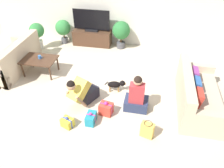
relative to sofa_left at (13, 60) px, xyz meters
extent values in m
plane|color=beige|center=(2.42, -0.42, -0.30)|extent=(16.00, 16.00, 0.00)
cube|color=beige|center=(2.42, 2.21, 1.00)|extent=(8.40, 0.06, 2.60)
cube|color=#C6B293|center=(-0.06, 0.00, -0.09)|extent=(0.85, 1.88, 0.41)
cube|color=#C6B293|center=(0.27, 0.00, 0.32)|extent=(0.20, 1.88, 0.42)
cube|color=#C6B293|center=(-0.06, 0.86, 0.00)|extent=(0.85, 0.16, 0.59)
cube|color=#3366AD|center=(0.07, 0.41, 0.26)|extent=(0.18, 0.34, 0.32)
cube|color=#288E6B|center=(0.07, 0.00, 0.26)|extent=(0.18, 0.34, 0.32)
cube|color=#9E4293|center=(0.07, -0.41, 0.26)|extent=(0.18, 0.34, 0.32)
cube|color=#C6B293|center=(4.89, -0.65, -0.09)|extent=(0.85, 1.88, 0.41)
cube|color=#C6B293|center=(4.57, -0.65, 0.32)|extent=(0.20, 1.88, 0.42)
cube|color=#C6B293|center=(4.89, -1.51, 0.00)|extent=(0.85, 0.16, 0.59)
cube|color=#C6B293|center=(4.89, 0.21, 0.00)|extent=(0.85, 0.16, 0.59)
cube|color=red|center=(4.77, -1.06, 0.26)|extent=(0.18, 0.34, 0.32)
cube|color=#3366AD|center=(4.77, -0.65, 0.26)|extent=(0.18, 0.34, 0.32)
cube|color=#9E4293|center=(4.77, -0.24, 0.26)|extent=(0.18, 0.34, 0.32)
cube|color=#472D1E|center=(0.85, -0.07, 0.14)|extent=(0.90, 0.63, 0.03)
cylinder|color=#472D1E|center=(0.46, -0.32, -0.09)|extent=(0.04, 0.04, 0.42)
cylinder|color=#472D1E|center=(1.23, -0.32, -0.09)|extent=(0.04, 0.04, 0.42)
cylinder|color=#472D1E|center=(0.46, 0.19, -0.09)|extent=(0.04, 0.04, 0.42)
cylinder|color=#472D1E|center=(1.23, 0.19, -0.09)|extent=(0.04, 0.04, 0.42)
cube|color=#472D1E|center=(1.77, 1.91, -0.05)|extent=(1.27, 0.44, 0.49)
cube|color=black|center=(1.77, 1.91, 0.22)|extent=(0.42, 0.20, 0.05)
cube|color=black|center=(1.77, 1.91, 0.57)|extent=(1.19, 0.03, 0.65)
cylinder|color=#4C4C51|center=(2.75, 1.86, -0.20)|extent=(0.27, 0.27, 0.20)
cylinder|color=brown|center=(2.75, 1.86, -0.01)|extent=(0.05, 0.05, 0.17)
sphere|color=#286B33|center=(2.75, 1.86, 0.32)|extent=(0.57, 0.57, 0.57)
cylinder|color=#4C4C51|center=(0.79, 1.86, -0.20)|extent=(0.23, 0.23, 0.18)
cylinder|color=brown|center=(0.79, 1.86, -0.04)|extent=(0.04, 0.04, 0.15)
sphere|color=#337F3D|center=(0.79, 1.86, 0.25)|extent=(0.50, 0.50, 0.50)
cylinder|color=beige|center=(0.14, 1.29, -0.15)|extent=(0.22, 0.22, 0.30)
cylinder|color=brown|center=(0.14, 1.29, 0.07)|extent=(0.04, 0.04, 0.14)
sphere|color=#337F3D|center=(0.14, 1.29, 0.34)|extent=(0.46, 0.46, 0.46)
cube|color=#23232D|center=(2.43, -0.86, -0.16)|extent=(0.45, 0.52, 0.28)
cube|color=gold|center=(2.30, -1.13, 0.15)|extent=(0.52, 0.61, 0.48)
sphere|color=tan|center=(2.21, -1.30, 0.37)|extent=(0.19, 0.19, 0.19)
sphere|color=black|center=(2.21, -1.30, 0.41)|extent=(0.18, 0.18, 0.18)
cylinder|color=tan|center=(2.13, -1.15, -0.04)|extent=(0.18, 0.28, 0.43)
cylinder|color=tan|center=(2.38, -1.28, -0.04)|extent=(0.18, 0.28, 0.43)
cube|color=#283351|center=(3.55, -0.96, -0.18)|extent=(0.53, 0.41, 0.24)
cube|color=#AD3338|center=(3.55, -1.02, 0.17)|extent=(0.32, 0.20, 0.45)
sphere|color=tan|center=(3.55, -1.01, 0.48)|extent=(0.19, 0.19, 0.19)
sphere|color=black|center=(3.55, -1.02, 0.51)|extent=(0.17, 0.17, 0.17)
cylinder|color=tan|center=(3.68, -0.82, 0.10)|extent=(0.06, 0.26, 0.06)
cylinder|color=tan|center=(3.43, -0.82, 0.10)|extent=(0.06, 0.26, 0.06)
ellipsoid|color=black|center=(2.96, -0.46, -0.11)|extent=(0.35, 0.20, 0.17)
sphere|color=black|center=(3.16, -0.42, -0.06)|extent=(0.14, 0.14, 0.14)
sphere|color=olive|center=(3.21, -0.42, -0.08)|extent=(0.06, 0.06, 0.06)
cylinder|color=black|center=(2.77, -0.49, -0.07)|extent=(0.10, 0.04, 0.10)
cylinder|color=olive|center=(3.07, -0.48, -0.24)|extent=(0.04, 0.04, 0.11)
cylinder|color=olive|center=(3.06, -0.40, -0.24)|extent=(0.04, 0.04, 0.11)
cylinder|color=olive|center=(2.86, -0.52, -0.24)|extent=(0.04, 0.04, 0.11)
cylinder|color=olive|center=(2.85, -0.43, -0.24)|extent=(0.04, 0.04, 0.11)
cube|color=teal|center=(2.68, -1.59, -0.19)|extent=(0.18, 0.31, 0.21)
cube|color=#CC3389|center=(2.68, -1.59, -0.19)|extent=(0.18, 0.03, 0.21)
sphere|color=#CC3389|center=(2.68, -1.59, -0.06)|extent=(0.06, 0.06, 0.06)
cube|color=yellow|center=(2.24, -1.79, -0.20)|extent=(0.29, 0.26, 0.19)
cube|color=#3D51BC|center=(2.24, -1.79, -0.20)|extent=(0.23, 0.12, 0.20)
sphere|color=#3D51BC|center=(2.24, -1.79, -0.08)|extent=(0.07, 0.07, 0.07)
cube|color=red|center=(2.93, -1.27, -0.17)|extent=(0.31, 0.28, 0.26)
cube|color=#CC3389|center=(2.93, -1.27, -0.17)|extent=(0.27, 0.08, 0.26)
sphere|color=#CC3389|center=(2.93, -1.27, -0.01)|extent=(0.08, 0.08, 0.08)
cube|color=#E5B74C|center=(3.85, -1.74, -0.13)|extent=(0.28, 0.20, 0.33)
torus|color=#4C3823|center=(3.85, -1.74, 0.06)|extent=(0.20, 0.20, 0.01)
cylinder|color=#386BAD|center=(0.86, -0.04, 0.20)|extent=(0.08, 0.08, 0.09)
torus|color=#386BAD|center=(0.91, -0.04, 0.20)|extent=(0.06, 0.01, 0.06)
camera|label=1|loc=(3.72, -4.65, 3.09)|focal=35.00mm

